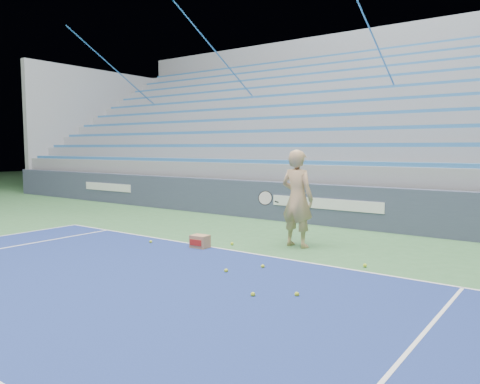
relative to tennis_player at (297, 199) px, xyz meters
The scene contains 11 objects.
sponsor_barrier 2.98m from the tennis_player, 103.06° to the left, with size 30.00×0.32×1.10m.
bleachers 8.71m from the tennis_player, 94.45° to the left, with size 31.00×9.15×7.30m.
tennis_player is the anchor object (origin of this frame).
ball_box 2.22m from the tennis_player, 139.70° to the right, with size 0.38×0.31×0.27m.
tennis_ball_0 1.69m from the tennis_player, 149.76° to the right, with size 0.07×0.07×0.07m, color #BBD22A.
tennis_ball_1 3.31m from the tennis_player, 149.83° to the right, with size 0.07×0.07×0.07m, color #BBD22A.
tennis_ball_2 2.22m from the tennis_player, 23.96° to the right, with size 0.07×0.07×0.07m, color #BBD22A.
tennis_ball_3 2.19m from the tennis_player, 77.96° to the right, with size 0.07×0.07×0.07m, color #BBD22A.
tennis_ball_4 3.50m from the tennis_player, 60.62° to the right, with size 0.07×0.07×0.07m, color #BBD22A.
tennis_ball_5 3.63m from the tennis_player, 70.69° to the right, with size 0.07×0.07×0.07m, color #BBD22A.
tennis_ball_6 2.70m from the tennis_player, 88.43° to the right, with size 0.07×0.07×0.07m, color #BBD22A.
Camera 1 is at (5.43, 4.48, 2.08)m, focal length 35.00 mm.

